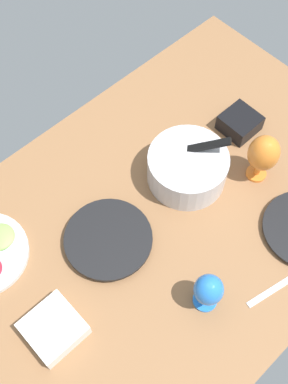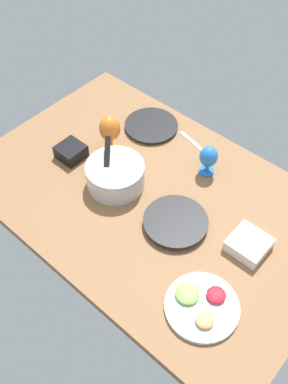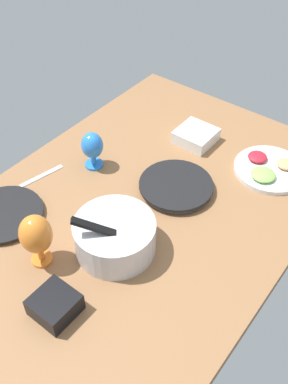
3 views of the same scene
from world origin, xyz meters
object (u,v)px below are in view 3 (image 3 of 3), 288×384
object	(u,v)px
hurricane_glass_blue	(92,147)
square_bowl_white	(196,135)
dinner_plate_right	(4,214)
mixing_bowl	(115,235)
hurricane_glass_orange	(36,235)
dinner_plate_left	(176,186)
square_bowl_black	(55,304)
fruit_platter	(269,169)

from	to	relation	value
hurricane_glass_blue	square_bowl_white	xyz separation A→B (cm)	(-36.80, 22.60, -6.12)
dinner_plate_right	mixing_bowl	size ratio (longest dim) A/B	1.04
dinner_plate_right	square_bowl_white	distance (cm)	80.79
mixing_bowl	hurricane_glass_orange	size ratio (longest dim) A/B	1.35
dinner_plate_right	mixing_bowl	world-z (taller)	mixing_bowl
dinner_plate_left	square_bowl_black	bearing A→B (deg)	1.48
mixing_bowl	hurricane_glass_blue	xyz separation A→B (cm)	(-25.87, -32.90, 2.88)
square_bowl_white	square_bowl_black	bearing A→B (deg)	7.41
fruit_platter	square_bowl_white	distance (cm)	32.43
hurricane_glass_orange	square_bowl_white	bearing A→B (deg)	176.61
hurricane_glass_orange	mixing_bowl	bearing A→B (deg)	139.57
mixing_bowl	square_bowl_black	xyz separation A→B (cm)	(27.62, 1.44, -2.70)
fruit_platter	hurricane_glass_orange	xyz separation A→B (cm)	(81.55, -37.14, 10.42)
dinner_plate_left	hurricane_glass_blue	xyz separation A→B (cm)	(8.14, -32.75, 7.47)
square_bowl_white	square_bowl_black	world-z (taller)	square_bowl_black
dinner_plate_left	hurricane_glass_orange	world-z (taller)	hurricane_glass_orange
hurricane_glass_orange	square_bowl_white	xyz separation A→B (cm)	(-80.35, 4.77, -8.86)
fruit_platter	hurricane_glass_blue	distance (cm)	67.26
dinner_plate_right	square_bowl_black	xyz separation A→B (cm)	(14.76, 40.36, 2.46)
mixing_bowl	fruit_platter	world-z (taller)	mixing_bowl
hurricane_glass_orange	fruit_platter	bearing A→B (deg)	155.52
dinner_plate_right	square_bowl_black	distance (cm)	43.05
hurricane_glass_blue	hurricane_glass_orange	bearing A→B (deg)	22.27
dinner_plate_left	mixing_bowl	world-z (taller)	mixing_bowl
mixing_bowl	square_bowl_black	size ratio (longest dim) A/B	2.18
dinner_plate_right	mixing_bowl	distance (cm)	41.31
hurricane_glass_blue	square_bowl_white	size ratio (longest dim) A/B	1.02
dinner_plate_left	square_bowl_white	size ratio (longest dim) A/B	1.84
mixing_bowl	fruit_platter	bearing A→B (deg)	160.94
dinner_plate_left	hurricane_glass_orange	xyz separation A→B (cm)	(51.70, -14.91, 10.22)
mixing_bowl	hurricane_glass_orange	bearing A→B (deg)	-40.43
square_bowl_white	square_bowl_black	size ratio (longest dim) A/B	1.24
square_bowl_black	hurricane_glass_orange	bearing A→B (deg)	-121.06
square_bowl_white	square_bowl_black	xyz separation A→B (cm)	(90.29, 11.74, 0.53)
dinner_plate_left	mixing_bowl	bearing A→B (deg)	0.25
dinner_plate_left	square_bowl_black	distance (cm)	61.69
fruit_platter	hurricane_glass_blue	world-z (taller)	hurricane_glass_blue
hurricane_glass_blue	dinner_plate_right	bearing A→B (deg)	-8.84
hurricane_glass_orange	hurricane_glass_blue	bearing A→B (deg)	-157.73
dinner_plate_right	hurricane_glass_blue	world-z (taller)	hurricane_glass_blue
fruit_platter	hurricane_glass_blue	size ratio (longest dim) A/B	1.80
hurricane_glass_blue	square_bowl_black	xyz separation A→B (cm)	(53.49, 34.34, -5.59)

